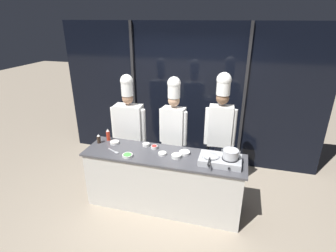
% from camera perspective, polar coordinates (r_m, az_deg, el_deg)
% --- Properties ---
extents(ground_plane, '(24.00, 24.00, 0.00)m').
position_cam_1_polar(ground_plane, '(4.34, -0.92, -16.64)').
color(ground_plane, gray).
extents(window_wall_back, '(5.05, 0.09, 2.70)m').
position_cam_1_polar(window_wall_back, '(5.10, 4.03, 6.62)').
color(window_wall_back, black).
rests_on(window_wall_back, ground_plane).
extents(demo_counter, '(2.38, 0.65, 0.90)m').
position_cam_1_polar(demo_counter, '(4.08, -0.96, -11.74)').
color(demo_counter, beige).
rests_on(demo_counter, ground_plane).
extents(portable_stove, '(0.57, 0.36, 0.10)m').
position_cam_1_polar(portable_stove, '(3.68, 11.27, -7.27)').
color(portable_stove, '#B2B5BA').
rests_on(portable_stove, demo_counter).
extents(frying_pan, '(0.25, 0.43, 0.04)m').
position_cam_1_polar(frying_pan, '(3.65, 9.29, -6.15)').
color(frying_pan, '#ADAFB5').
rests_on(frying_pan, portable_stove).
extents(stock_pot, '(0.24, 0.21, 0.12)m').
position_cam_1_polar(stock_pot, '(3.62, 13.47, -5.90)').
color(stock_pot, '#B7BABF').
rests_on(stock_pot, portable_stove).
extents(squeeze_bottle_chili, '(0.06, 0.06, 0.20)m').
position_cam_1_polar(squeeze_bottle_chili, '(4.34, -12.91, -1.88)').
color(squeeze_bottle_chili, red).
rests_on(squeeze_bottle_chili, demo_counter).
extents(squeeze_bottle_soy, '(0.06, 0.06, 0.15)m').
position_cam_1_polar(squeeze_bottle_soy, '(4.29, -14.84, -2.71)').
color(squeeze_bottle_soy, '#332319').
rests_on(squeeze_bottle_soy, demo_counter).
extents(prep_bowl_onion, '(0.11, 0.11, 0.04)m').
position_cam_1_polar(prep_bowl_onion, '(4.09, -4.80, -4.01)').
color(prep_bowl_onion, white).
rests_on(prep_bowl_onion, demo_counter).
extents(prep_bowl_chicken, '(0.14, 0.14, 0.04)m').
position_cam_1_polar(prep_bowl_chicken, '(4.23, -11.55, -3.50)').
color(prep_bowl_chicken, white).
rests_on(prep_bowl_chicken, demo_counter).
extents(prep_bowl_scallions, '(0.15, 0.15, 0.04)m').
position_cam_1_polar(prep_bowl_scallions, '(3.82, -8.81, -6.32)').
color(prep_bowl_scallions, white).
rests_on(prep_bowl_scallions, demo_counter).
extents(prep_bowl_noodles, '(0.14, 0.14, 0.05)m').
position_cam_1_polar(prep_bowl_noodles, '(3.75, 1.83, -6.50)').
color(prep_bowl_noodles, white).
rests_on(prep_bowl_noodles, demo_counter).
extents(prep_bowl_bean_sprouts, '(0.12, 0.12, 0.03)m').
position_cam_1_polar(prep_bowl_bean_sprouts, '(3.83, -1.26, -5.97)').
color(prep_bowl_bean_sprouts, white).
rests_on(prep_bowl_bean_sprouts, demo_counter).
extents(prep_bowl_bell_pepper, '(0.10, 0.10, 0.05)m').
position_cam_1_polar(prep_bowl_bell_pepper, '(4.00, -3.00, -4.57)').
color(prep_bowl_bell_pepper, white).
rests_on(prep_bowl_bell_pepper, demo_counter).
extents(prep_bowl_rice, '(0.16, 0.16, 0.04)m').
position_cam_1_polar(prep_bowl_rice, '(3.85, 3.62, -5.75)').
color(prep_bowl_rice, white).
rests_on(prep_bowl_rice, demo_counter).
extents(serving_spoon_slotted, '(0.23, 0.14, 0.02)m').
position_cam_1_polar(serving_spoon_slotted, '(3.97, -11.42, -5.53)').
color(serving_spoon_slotted, '#B2B5BA').
rests_on(serving_spoon_slotted, demo_counter).
extents(chef_head, '(0.61, 0.27, 1.91)m').
position_cam_1_polar(chef_head, '(4.54, -8.47, 0.65)').
color(chef_head, '#232326').
rests_on(chef_head, ground_plane).
extents(chef_sous, '(0.48, 0.22, 1.91)m').
position_cam_1_polar(chef_sous, '(4.29, 1.23, 0.69)').
color(chef_sous, '#232326').
rests_on(chef_sous, ground_plane).
extents(chef_line, '(0.49, 0.22, 2.01)m').
position_cam_1_polar(chef_line, '(4.21, 11.37, 0.82)').
color(chef_line, '#2D3856').
rests_on(chef_line, ground_plane).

